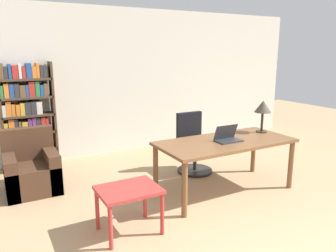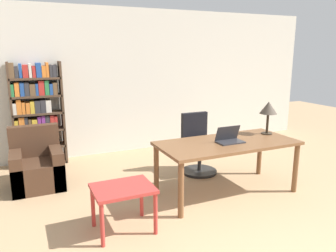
# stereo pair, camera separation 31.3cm
# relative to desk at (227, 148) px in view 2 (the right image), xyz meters

# --- Properties ---
(wall_back) EXTENTS (8.00, 0.06, 2.70)m
(wall_back) POSITION_rel_desk_xyz_m (-0.50, 2.49, 0.70)
(wall_back) COLOR silver
(wall_back) RESTS_ON ground_plane
(desk) EXTENTS (1.88, 0.87, 0.73)m
(desk) POSITION_rel_desk_xyz_m (0.00, 0.00, 0.00)
(desk) COLOR brown
(desk) RESTS_ON ground_plane
(laptop) EXTENTS (0.36, 0.21, 0.22)m
(laptop) POSITION_rel_desk_xyz_m (0.01, -0.03, 0.13)
(laptop) COLOR #2D2D33
(laptop) RESTS_ON desk
(table_lamp) EXTENTS (0.25, 0.25, 0.48)m
(table_lamp) POSITION_rel_desk_xyz_m (0.77, 0.12, 0.45)
(table_lamp) COLOR #2D2319
(table_lamp) RESTS_ON desk
(office_chair) EXTENTS (0.56, 0.56, 0.95)m
(office_chair) POSITION_rel_desk_xyz_m (0.05, 0.87, -0.22)
(office_chair) COLOR black
(office_chair) RESTS_ON ground_plane
(side_table_blue) EXTENTS (0.64, 0.51, 0.50)m
(side_table_blue) POSITION_rel_desk_xyz_m (-1.57, -0.37, -0.22)
(side_table_blue) COLOR #B2332D
(side_table_blue) RESTS_ON ground_plane
(armchair) EXTENTS (0.69, 0.70, 0.85)m
(armchair) POSITION_rel_desk_xyz_m (-2.35, 1.31, -0.36)
(armchair) COLOR #472D1E
(armchair) RESTS_ON ground_plane
(bookshelf) EXTENTS (0.83, 0.28, 1.75)m
(bookshelf) POSITION_rel_desk_xyz_m (-2.27, 2.30, 0.22)
(bookshelf) COLOR #4C3828
(bookshelf) RESTS_ON ground_plane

